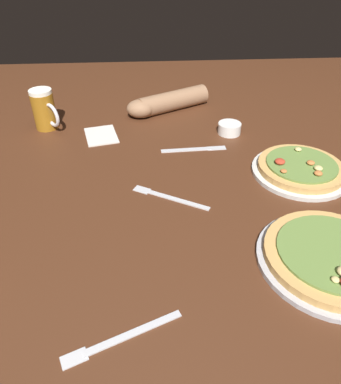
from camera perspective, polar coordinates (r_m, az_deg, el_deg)
ground_plane at (r=0.97m, az=0.00°, el=-1.66°), size 2.40×2.40×0.03m
pizza_plate_near at (r=0.85m, az=23.71°, el=-9.31°), size 0.31×0.31×0.05m
pizza_plate_far at (r=1.12m, az=19.59°, el=3.43°), size 0.27×0.27×0.05m
beer_mug_dark at (r=1.36m, az=-19.01°, el=12.00°), size 0.10×0.11×0.14m
ramekin_butter at (r=1.29m, az=9.16°, el=9.77°), size 0.08×0.08×0.04m
napkin_folded at (r=1.28m, az=-10.76°, el=8.73°), size 0.13×0.16×0.01m
fork_left at (r=0.96m, az=-0.28°, el=-0.77°), size 0.20×0.12×0.01m
knife_right at (r=1.18m, az=3.70°, el=6.71°), size 0.21×0.03×0.01m
fork_spare at (r=0.69m, az=-7.78°, el=-21.60°), size 0.21×0.10×0.01m
diner_arm at (r=1.43m, az=-0.90°, el=13.74°), size 0.32×0.20×0.07m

